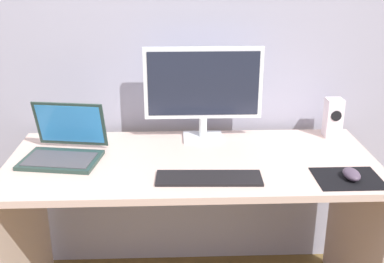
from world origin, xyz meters
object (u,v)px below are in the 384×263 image
(speaker_right, at_px, (333,118))
(keyboard_external, at_px, (209,178))
(laptop, at_px, (64,148))
(mouse, at_px, (352,174))
(monitor, at_px, (203,89))

(speaker_right, distance_m, keyboard_external, 0.75)
(laptop, distance_m, keyboard_external, 0.63)
(keyboard_external, bearing_deg, mouse, -0.09)
(mouse, bearing_deg, speaker_right, 80.80)
(laptop, height_order, keyboard_external, laptop)
(speaker_right, height_order, mouse, speaker_right)
(laptop, bearing_deg, speaker_right, 9.87)
(speaker_right, relative_size, mouse, 1.81)
(keyboard_external, bearing_deg, laptop, 161.00)
(speaker_right, height_order, keyboard_external, speaker_right)
(monitor, height_order, mouse, monitor)
(monitor, xyz_separation_m, speaker_right, (0.61, 0.01, -0.15))
(speaker_right, distance_m, laptop, 1.22)
(monitor, relative_size, mouse, 5.30)
(laptop, xyz_separation_m, keyboard_external, (0.59, -0.23, -0.04))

